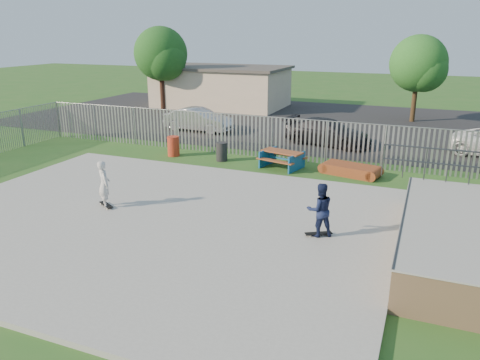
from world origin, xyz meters
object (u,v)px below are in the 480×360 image
at_px(tree_left, 161,54).
at_px(skater_white, 104,184).
at_px(trash_bin_red, 173,146).
at_px(car_silver, 198,120).
at_px(trash_bin_grey, 222,152).
at_px(car_dark, 327,132).
at_px(picnic_table, 282,159).
at_px(tree_mid, 418,64).
at_px(skater_navy, 320,210).
at_px(funbox, 350,170).

xyz_separation_m(tree_left, skater_white, (9.64, -19.75, -3.26)).
height_order(trash_bin_red, car_silver, car_silver).
xyz_separation_m(trash_bin_grey, car_dark, (3.93, 5.07, 0.27)).
bearing_deg(car_dark, picnic_table, -179.39).
bearing_deg(tree_mid, trash_bin_red, -126.37).
bearing_deg(tree_left, car_dark, -26.58).
relative_size(car_silver, tree_left, 0.68).
height_order(trash_bin_grey, skater_navy, skater_navy).
relative_size(picnic_table, tree_mid, 0.37).
bearing_deg(skater_navy, car_dark, -109.88).
height_order(tree_left, tree_mid, tree_left).
bearing_deg(car_dark, trash_bin_red, 139.22).
height_order(trash_bin_grey, tree_mid, tree_mid).
bearing_deg(skater_navy, skater_white, -27.74).
height_order(funbox, car_dark, car_dark).
bearing_deg(tree_left, funbox, -36.52).
bearing_deg(picnic_table, tree_left, 151.56).
bearing_deg(skater_white, skater_navy, -136.46).
relative_size(tree_left, skater_white, 3.90).
height_order(trash_bin_red, car_dark, car_dark).
bearing_deg(trash_bin_red, car_silver, 105.14).
bearing_deg(car_silver, skater_navy, -137.89).
relative_size(car_dark, skater_navy, 2.95).
bearing_deg(car_dark, car_silver, 96.46).
bearing_deg(skater_navy, funbox, -118.86).
bearing_deg(trash_bin_red, picnic_table, -0.03).
relative_size(car_silver, tree_mid, 0.74).
distance_m(funbox, skater_navy, 7.04).
bearing_deg(funbox, trash_bin_red, -166.88).
relative_size(tree_left, tree_mid, 1.10).
height_order(funbox, tree_mid, tree_mid).
relative_size(funbox, trash_bin_grey, 2.63).
xyz_separation_m(trash_bin_red, skater_navy, (8.85, -6.93, 0.47)).
height_order(trash_bin_grey, car_dark, car_dark).
height_order(car_silver, skater_white, skater_white).
height_order(picnic_table, skater_white, skater_white).
height_order(car_dark, skater_navy, skater_navy).
distance_m(car_silver, skater_white, 13.47).
relative_size(trash_bin_red, trash_bin_grey, 1.10).
bearing_deg(trash_bin_red, tree_mid, 53.63).
height_order(car_silver, car_dark, car_silver).
bearing_deg(trash_bin_grey, tree_left, 130.73).
xyz_separation_m(car_silver, car_dark, (8.07, -0.64, -0.01)).
bearing_deg(picnic_table, car_silver, 154.90).
bearing_deg(skater_white, trash_bin_grey, -57.35).
bearing_deg(tree_left, tree_mid, 5.30).
distance_m(car_dark, skater_white, 13.40).
distance_m(picnic_table, skater_navy, 7.69).
xyz_separation_m(car_dark, tree_mid, (3.90, 9.01, 3.13)).
height_order(tree_left, skater_navy, tree_left).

